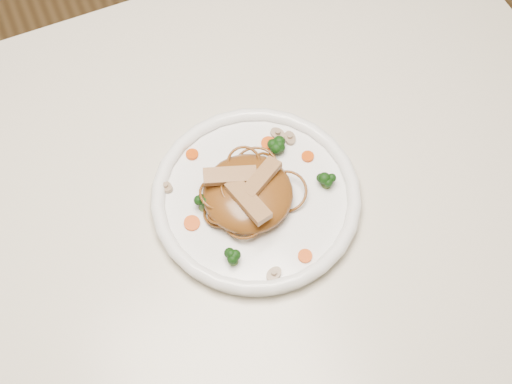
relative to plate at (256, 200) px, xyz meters
name	(u,v)px	position (x,y,z in m)	size (l,w,h in m)	color
ground	(225,348)	(-0.06, 0.04, -0.76)	(4.00, 4.00, 0.00)	#50371B
table	(209,227)	(-0.06, 0.04, -0.11)	(1.20, 0.80, 0.75)	beige
plate	(256,200)	(0.00, 0.00, 0.00)	(0.29, 0.29, 0.02)	white
noodle_mound	(248,193)	(-0.01, 0.00, 0.03)	(0.13, 0.13, 0.04)	brown
chicken_a	(261,178)	(0.01, 0.00, 0.05)	(0.07, 0.02, 0.01)	tan
chicken_b	(230,176)	(-0.03, 0.02, 0.05)	(0.07, 0.02, 0.01)	tan
chicken_c	(248,201)	(-0.02, -0.02, 0.05)	(0.07, 0.02, 0.01)	tan
broccoli_0	(277,145)	(0.06, 0.06, 0.02)	(0.02, 0.02, 0.03)	#10360B
broccoli_1	(203,203)	(-0.07, 0.01, 0.02)	(0.03, 0.03, 0.03)	#10360B
broccoli_2	(233,257)	(-0.07, -0.08, 0.02)	(0.02, 0.02, 0.03)	#10360B
broccoli_3	(327,180)	(0.10, -0.02, 0.02)	(0.02, 0.02, 0.03)	#10360B
carrot_0	(268,143)	(0.05, 0.07, 0.01)	(0.02, 0.02, 0.01)	#E95208
carrot_1	(192,223)	(-0.10, 0.00, 0.01)	(0.02, 0.02, 0.01)	#E95208
carrot_2	(308,156)	(0.09, 0.03, 0.01)	(0.02, 0.02, 0.01)	#E95208
carrot_3	(192,154)	(-0.06, 0.10, 0.01)	(0.02, 0.02, 0.01)	#E95208
carrot_4	(305,256)	(0.02, -0.11, 0.01)	(0.02, 0.02, 0.01)	#E95208
mushroom_0	(274,274)	(-0.03, -0.12, 0.01)	(0.02, 0.02, 0.01)	tan
mushroom_1	(290,138)	(0.08, 0.07, 0.01)	(0.02, 0.02, 0.01)	tan
mushroom_2	(166,187)	(-0.11, 0.06, 0.01)	(0.02, 0.02, 0.01)	tan
mushroom_3	(278,134)	(0.07, 0.08, 0.01)	(0.02, 0.02, 0.01)	tan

